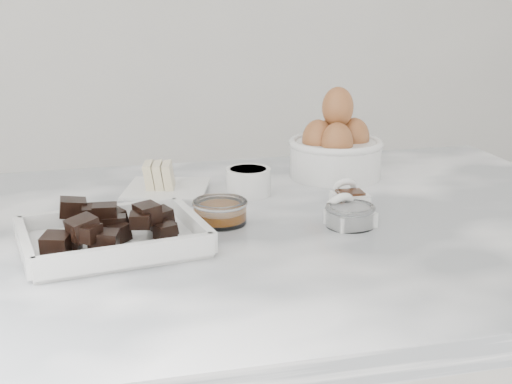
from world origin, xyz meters
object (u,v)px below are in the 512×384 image
Objects in this scene: butter_plate at (165,185)px; honey_bowl at (220,211)px; chocolate_dish at (112,231)px; zest_bowl at (350,215)px; salt_spoon at (348,214)px; egg_bowl at (336,148)px; sugar_ramekin at (248,180)px; vanilla_spoon at (349,196)px.

honey_bowl is at bearing -69.72° from butter_plate.
zest_bowl is at bearing 1.31° from chocolate_dish.
chocolate_dish reaches higher than salt_spoon.
egg_bowl is (0.42, 0.28, 0.03)m from chocolate_dish.
zest_bowl is at bearing -61.03° from sugar_ramekin.
egg_bowl reaches higher than chocolate_dish.
chocolate_dish reaches higher than zest_bowl.
zest_bowl is (-0.08, -0.27, -0.04)m from egg_bowl.
sugar_ramekin is (0.24, 0.20, -0.00)m from chocolate_dish.
vanilla_spoon is at bearing 10.51° from honey_bowl.
chocolate_dish is 3.54× the size of zest_bowl.
egg_bowl is 0.27m from salt_spoon.
honey_bowl is 1.11× the size of zest_bowl.
sugar_ramekin is 1.02× the size of zest_bowl.
vanilla_spoon is 0.84× the size of salt_spoon.
salt_spoon is at bearing 90.75° from zest_bowl.
salt_spoon is at bearing -111.91° from vanilla_spoon.
zest_bowl is at bearing -110.02° from vanilla_spoon.
butter_plate is 2.19× the size of sugar_ramekin.
sugar_ramekin is at bearing -157.56° from egg_bowl.
salt_spoon is (0.18, -0.05, -0.00)m from honey_bowl.
sugar_ramekin is at bearing 146.95° from vanilla_spoon.
egg_bowl reaches higher than honey_bowl.
sugar_ramekin is (0.14, -0.03, 0.01)m from butter_plate.
salt_spoon is at bearing -59.87° from sugar_ramekin.
sugar_ramekin is 1.08× the size of vanilla_spoon.
vanilla_spoon is at bearing 69.98° from zest_bowl.
butter_plate is 0.18m from honey_bowl.
vanilla_spoon reaches higher than zest_bowl.
egg_bowl reaches higher than butter_plate.
zest_bowl is 1.05× the size of vanilla_spoon.
butter_plate is 0.96× the size of egg_bowl.
vanilla_spoon is at bearing -103.03° from egg_bowl.
butter_plate is 0.33m from egg_bowl.
salt_spoon reaches higher than zest_bowl.
butter_plate is at bearing 167.59° from sugar_ramekin.
honey_bowl is at bearing 164.53° from salt_spoon.
salt_spoon is at bearing 2.83° from chocolate_dish.
zest_bowl is 0.11m from vanilla_spoon.
sugar_ramekin is at bearing 60.74° from honey_bowl.
vanilla_spoon is (0.38, 0.11, -0.01)m from chocolate_dish.
honey_bowl is at bearing -140.90° from egg_bowl.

